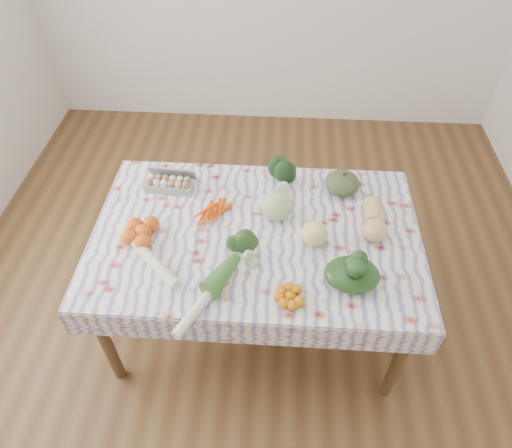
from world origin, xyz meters
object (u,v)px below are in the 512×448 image
object	(u,v)px
grapefruit	(315,234)
dining_table	(256,243)
kabocha_squash	(342,183)
butternut_squash	(374,219)
cabbage	(276,206)
egg_carton	(169,185)

from	to	relation	value
grapefruit	dining_table	bearing A→B (deg)	169.47
dining_table	kabocha_squash	world-z (taller)	kabocha_squash
grapefruit	butternut_squash	bearing A→B (deg)	22.60
dining_table	butternut_squash	bearing A→B (deg)	6.94
cabbage	grapefruit	distance (m)	0.26
butternut_squash	cabbage	bearing A→B (deg)	177.32
dining_table	grapefruit	xyz separation A→B (m)	(0.29, -0.05, 0.15)
kabocha_squash	cabbage	size ratio (longest dim) A/B	1.17
cabbage	butternut_squash	distance (m)	0.50
dining_table	grapefruit	distance (m)	0.33
dining_table	egg_carton	bearing A→B (deg)	149.72
grapefruit	kabocha_squash	bearing A→B (deg)	67.78
kabocha_squash	butternut_squash	bearing A→B (deg)	-61.97
kabocha_squash	grapefruit	world-z (taller)	grapefruit
kabocha_squash	grapefruit	xyz separation A→B (m)	(-0.16, -0.39, 0.00)
egg_carton	grapefruit	bearing A→B (deg)	-20.46
cabbage	egg_carton	bearing A→B (deg)	163.66
cabbage	dining_table	bearing A→B (deg)	-129.77
egg_carton	cabbage	xyz separation A→B (m)	(0.60, -0.17, 0.04)
dining_table	butternut_squash	world-z (taller)	butternut_squash
kabocha_squash	cabbage	xyz separation A→B (m)	(-0.35, -0.22, 0.02)
dining_table	egg_carton	size ratio (longest dim) A/B	6.04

